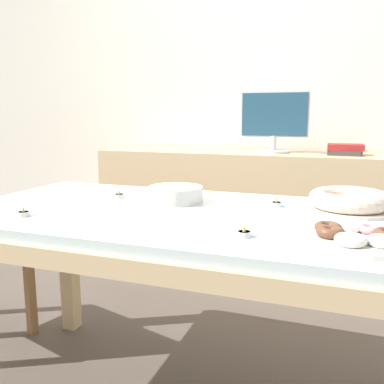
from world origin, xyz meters
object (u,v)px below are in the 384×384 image
Objects in this scene: cake_chocolate_round at (349,201)px; tealight_near_cakes at (276,204)px; computer_monitor at (274,122)px; tealight_centre at (24,213)px; tealight_left_edge at (244,233)px; tealight_near_front at (119,195)px; pastry_platter at (358,237)px; book_stack at (345,150)px; plate_stack at (175,194)px.

cake_chocolate_round is 7.37× the size of tealight_near_cakes.
computer_monitor is 10.60× the size of tealight_centre.
cake_chocolate_round is at bearing -68.22° from computer_monitor.
tealight_near_cakes is (0.02, 0.43, 0.00)m from tealight_left_edge.
tealight_centre is (-1.01, -0.45, -0.03)m from cake_chocolate_round.
tealight_near_cakes is (-0.25, -0.01, -0.03)m from cake_chocolate_round.
tealight_near_front is (-0.60, 0.37, 0.00)m from tealight_left_edge.
tealight_centre is (-1.03, -0.06, -0.00)m from pastry_platter.
computer_monitor is 1.19m from tealight_near_cakes.
book_stack is (0.42, 0.00, -0.16)m from computer_monitor.
computer_monitor is at bearing 70.88° from tealight_near_front.
pastry_platter is 7.64× the size of tealight_left_edge.
cake_chocolate_round is 1.10m from tealight_centre.
book_stack is 1.17m from tealight_near_cakes.
tealight_near_front is (-0.87, -0.06, -0.03)m from cake_chocolate_round.
pastry_platter is (0.48, -1.52, -0.27)m from computer_monitor.
pastry_platter is 7.64× the size of tealight_near_cakes.
pastry_platter is at bearing -54.12° from tealight_near_cakes.
computer_monitor is 1.25m from cake_chocolate_round.
computer_monitor is 10.60× the size of tealight_near_cakes.
tealight_centre is (-0.38, -0.39, -0.02)m from plate_stack.
pastry_platter reaches higher than tealight_near_cakes.
book_stack is at bearing 79.15° from tealight_near_cakes.
tealight_near_cakes is (-0.22, -1.14, -0.12)m from book_stack.
pastry_platter is at bearing 9.89° from tealight_left_edge.
tealight_near_front is at bearing 70.39° from tealight_centre.
book_stack is 1.00× the size of plate_stack.
tealight_left_edge is (-0.29, -0.05, -0.00)m from pastry_platter.
cake_chocolate_round is at bearing 1.90° from tealight_near_cakes.
tealight_centre is at bearing -176.44° from pastry_platter.
plate_stack is (-0.17, -1.19, -0.25)m from computer_monitor.
plate_stack is at bearing 153.24° from pastry_platter.
tealight_near_front is at bearing -174.99° from tealight_near_cakes.
tealight_left_edge is at bearing 1.02° from tealight_centre.
tealight_left_edge is 0.43m from tealight_near_cakes.
pastry_platter is 0.95m from tealight_near_front.
computer_monitor reaches higher than tealight_near_cakes.
computer_monitor is at bearing -179.81° from book_stack.
computer_monitor is 10.60× the size of tealight_near_front.
tealight_near_cakes is 1.00× the size of tealight_centre.
plate_stack is at bearing -116.56° from book_stack.
pastry_platter is at bearing -72.58° from computer_monitor.
book_stack is 1.59m from tealight_left_edge.
computer_monitor is 1.61m from pastry_platter.
computer_monitor is at bearing 111.78° from cake_chocolate_round.
book_stack is at bearing 58.36° from tealight_centre.
plate_stack reaches higher than tealight_near_cakes.
cake_chocolate_round is (0.03, -1.14, -0.09)m from book_stack.
plate_stack is 5.25× the size of tealight_centre.
book_stack reaches higher than tealight_near_front.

